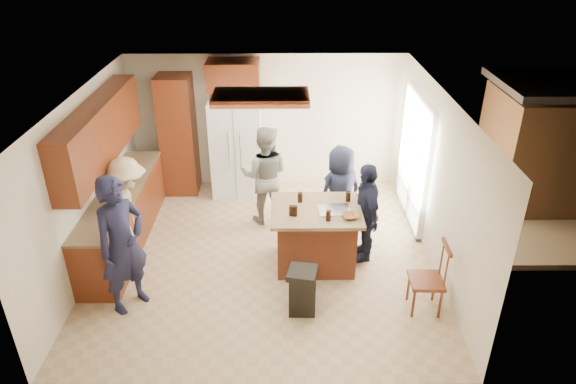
{
  "coord_description": "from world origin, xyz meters",
  "views": [
    {
      "loc": [
        0.3,
        -6.5,
        4.54
      ],
      "look_at": [
        0.36,
        -0.1,
        1.15
      ],
      "focal_mm": 32.0,
      "sensor_mm": 36.0,
      "label": 1
    }
  ],
  "objects_px": {
    "person_front_left": "(122,245)",
    "person_behind_left": "(265,175)",
    "person_behind_right": "(340,192)",
    "refrigerator": "(237,147)",
    "trash_bin": "(302,290)",
    "spindle_chair": "(428,281)",
    "kitchen_island": "(315,236)",
    "person_side_right": "(366,212)",
    "person_counter": "(130,210)"
  },
  "relations": [
    {
      "from": "person_behind_right",
      "to": "spindle_chair",
      "type": "xyz_separation_m",
      "value": [
        0.96,
        -1.86,
        -0.31
      ]
    },
    {
      "from": "person_behind_right",
      "to": "person_counter",
      "type": "bearing_deg",
      "value": -15.58
    },
    {
      "from": "person_front_left",
      "to": "refrigerator",
      "type": "height_order",
      "value": "person_front_left"
    },
    {
      "from": "person_side_right",
      "to": "person_counter",
      "type": "height_order",
      "value": "person_counter"
    },
    {
      "from": "person_front_left",
      "to": "trash_bin",
      "type": "distance_m",
      "value": 2.35
    },
    {
      "from": "trash_bin",
      "to": "person_front_left",
      "type": "bearing_deg",
      "value": 176.64
    },
    {
      "from": "person_behind_right",
      "to": "person_side_right",
      "type": "height_order",
      "value": "person_side_right"
    },
    {
      "from": "person_behind_left",
      "to": "person_counter",
      "type": "distance_m",
      "value": 2.21
    },
    {
      "from": "person_counter",
      "to": "refrigerator",
      "type": "height_order",
      "value": "refrigerator"
    },
    {
      "from": "person_counter",
      "to": "spindle_chair",
      "type": "bearing_deg",
      "value": -119.86
    },
    {
      "from": "person_side_right",
      "to": "trash_bin",
      "type": "xyz_separation_m",
      "value": [
        -0.97,
        -1.21,
        -0.45
      ]
    },
    {
      "from": "person_front_left",
      "to": "spindle_chair",
      "type": "bearing_deg",
      "value": -53.17
    },
    {
      "from": "spindle_chair",
      "to": "person_behind_right",
      "type": "bearing_deg",
      "value": 117.18
    },
    {
      "from": "person_behind_left",
      "to": "spindle_chair",
      "type": "xyz_separation_m",
      "value": [
        2.15,
        -2.3,
        -0.39
      ]
    },
    {
      "from": "person_behind_right",
      "to": "refrigerator",
      "type": "relative_size",
      "value": 0.85
    },
    {
      "from": "person_side_right",
      "to": "refrigerator",
      "type": "height_order",
      "value": "refrigerator"
    },
    {
      "from": "kitchen_island",
      "to": "person_front_left",
      "type": "bearing_deg",
      "value": -159.96
    },
    {
      "from": "person_behind_left",
      "to": "person_behind_right",
      "type": "bearing_deg",
      "value": 163.76
    },
    {
      "from": "kitchen_island",
      "to": "spindle_chair",
      "type": "relative_size",
      "value": 1.29
    },
    {
      "from": "person_behind_left",
      "to": "refrigerator",
      "type": "height_order",
      "value": "refrigerator"
    },
    {
      "from": "person_front_left",
      "to": "person_behind_left",
      "type": "xyz_separation_m",
      "value": [
        1.73,
        2.17,
        -0.1
      ]
    },
    {
      "from": "person_front_left",
      "to": "person_behind_left",
      "type": "distance_m",
      "value": 2.78
    },
    {
      "from": "person_side_right",
      "to": "refrigerator",
      "type": "relative_size",
      "value": 0.86
    },
    {
      "from": "person_behind_left",
      "to": "person_side_right",
      "type": "height_order",
      "value": "person_behind_left"
    },
    {
      "from": "person_behind_left",
      "to": "person_behind_right",
      "type": "xyz_separation_m",
      "value": [
        1.19,
        -0.44,
        -0.08
      ]
    },
    {
      "from": "refrigerator",
      "to": "trash_bin",
      "type": "distance_m",
      "value": 3.58
    },
    {
      "from": "person_front_left",
      "to": "refrigerator",
      "type": "bearing_deg",
      "value": 18.7
    },
    {
      "from": "person_behind_left",
      "to": "spindle_chair",
      "type": "distance_m",
      "value": 3.17
    },
    {
      "from": "person_behind_right",
      "to": "kitchen_island",
      "type": "xyz_separation_m",
      "value": [
        -0.43,
        -0.83,
        -0.29
      ]
    },
    {
      "from": "person_behind_right",
      "to": "spindle_chair",
      "type": "relative_size",
      "value": 1.53
    },
    {
      "from": "person_front_left",
      "to": "person_behind_left",
      "type": "bearing_deg",
      "value": 0.22
    },
    {
      "from": "person_front_left",
      "to": "kitchen_island",
      "type": "xyz_separation_m",
      "value": [
        2.49,
        0.91,
        -0.47
      ]
    },
    {
      "from": "person_behind_right",
      "to": "person_counter",
      "type": "height_order",
      "value": "person_counter"
    },
    {
      "from": "person_side_right",
      "to": "refrigerator",
      "type": "distance_m",
      "value": 2.97
    },
    {
      "from": "person_behind_left",
      "to": "trash_bin",
      "type": "xyz_separation_m",
      "value": [
        0.53,
        -2.31,
        -0.53
      ]
    },
    {
      "from": "kitchen_island",
      "to": "spindle_chair",
      "type": "bearing_deg",
      "value": -36.71
    },
    {
      "from": "person_front_left",
      "to": "kitchen_island",
      "type": "bearing_deg",
      "value": -31.27
    },
    {
      "from": "person_side_right",
      "to": "trash_bin",
      "type": "relative_size",
      "value": 2.45
    },
    {
      "from": "person_behind_right",
      "to": "refrigerator",
      "type": "distance_m",
      "value": 2.3
    },
    {
      "from": "person_behind_left",
      "to": "person_behind_right",
      "type": "distance_m",
      "value": 1.27
    },
    {
      "from": "kitchen_island",
      "to": "trash_bin",
      "type": "relative_size",
      "value": 2.03
    },
    {
      "from": "trash_bin",
      "to": "spindle_chair",
      "type": "bearing_deg",
      "value": 0.25
    },
    {
      "from": "kitchen_island",
      "to": "person_side_right",
      "type": "bearing_deg",
      "value": 13.21
    },
    {
      "from": "person_front_left",
      "to": "spindle_chair",
      "type": "distance_m",
      "value": 3.91
    },
    {
      "from": "person_counter",
      "to": "spindle_chair",
      "type": "distance_m",
      "value": 4.3
    },
    {
      "from": "trash_bin",
      "to": "spindle_chair",
      "type": "xyz_separation_m",
      "value": [
        1.62,
        0.01,
        0.13
      ]
    },
    {
      "from": "person_front_left",
      "to": "person_side_right",
      "type": "height_order",
      "value": "person_front_left"
    },
    {
      "from": "person_behind_right",
      "to": "spindle_chair",
      "type": "height_order",
      "value": "person_behind_right"
    },
    {
      "from": "person_side_right",
      "to": "spindle_chair",
      "type": "distance_m",
      "value": 1.41
    },
    {
      "from": "person_front_left",
      "to": "kitchen_island",
      "type": "relative_size",
      "value": 1.48
    }
  ]
}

